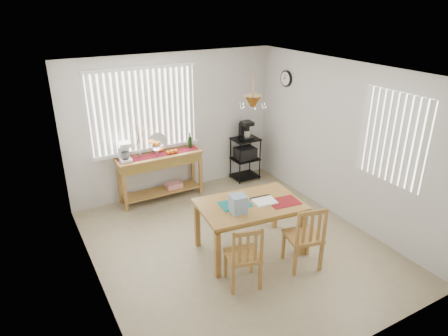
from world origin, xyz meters
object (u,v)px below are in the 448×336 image
wire_cart (245,155)px  chair_left (244,256)px  sideboard (161,166)px  chair_right (305,237)px  dining_table (250,209)px  cart_items (245,130)px

wire_cart → chair_left: chair_left is taller
sideboard → chair_right: (0.95, -2.90, -0.18)m
dining_table → wire_cart: bearing=59.4°
wire_cart → cart_items: cart_items is taller
sideboard → chair_left: chair_left is taller
chair_left → chair_right: size_ratio=0.93×
chair_left → chair_right: 0.93m
sideboard → dining_table: (0.51, -2.19, 0.03)m
wire_cart → dining_table: 2.54m
chair_right → cart_items: bearing=73.6°
sideboard → chair_right: bearing=-71.8°
wire_cart → chair_right: size_ratio=0.90×
wire_cart → chair_right: bearing=-106.5°
chair_right → dining_table: bearing=121.7°
sideboard → chair_right: chair_right is taller
sideboard → cart_items: cart_items is taller
sideboard → chair_right: size_ratio=1.60×
dining_table → chair_right: size_ratio=1.59×
cart_items → dining_table: size_ratio=0.23×
dining_table → cart_items: bearing=59.5°
cart_items → chair_right: bearing=-106.4°
cart_items → chair_right: (-0.85, -2.89, -0.56)m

